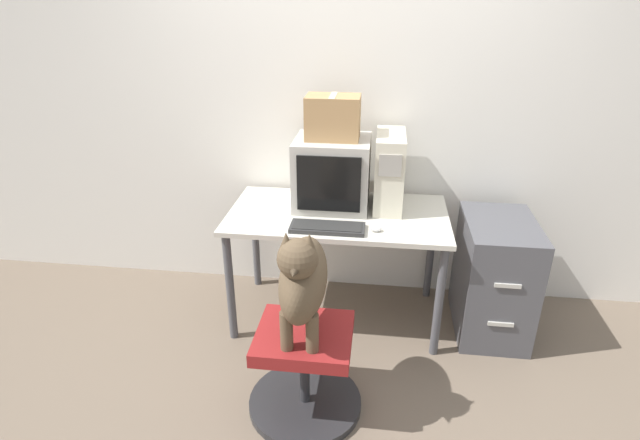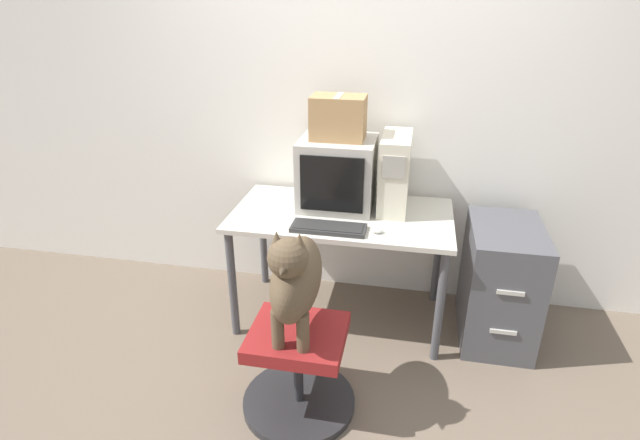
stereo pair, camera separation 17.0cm
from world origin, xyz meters
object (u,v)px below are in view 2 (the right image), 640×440
Objects in this scene: pc_tower at (395,172)px; office_chair at (298,370)px; filing_cabinet at (500,283)px; crt_monitor at (337,173)px; dog at (295,277)px; keyboard at (329,228)px; cardboard_box at (338,118)px.

pc_tower is 1.29m from office_chair.
crt_monitor is at bearing 173.52° from filing_cabinet.
filing_cabinet is at bearing 38.29° from dog.
crt_monitor is at bearing 87.89° from office_chair.
dog is (-0.00, -0.01, 0.56)m from office_chair.
pc_tower is 1.09× the size of keyboard.
pc_tower is 0.48m from cardboard_box.
crt_monitor reaches higher than filing_cabinet.
dog is at bearing -92.08° from crt_monitor.
crt_monitor is at bearing 87.92° from dog.
pc_tower reaches higher than crt_monitor.
pc_tower is 0.62× the size of filing_cabinet.
keyboard is 1.34× the size of cardboard_box.
office_chair is 1.86× the size of cardboard_box.
pc_tower is (0.35, 0.03, 0.02)m from crt_monitor.
cardboard_box is (-1.02, 0.12, 0.93)m from filing_cabinet.
filing_cabinet is at bearing 37.89° from office_chair.
keyboard is (0.01, -0.36, -0.20)m from crt_monitor.
office_chair is 1.35m from filing_cabinet.
filing_cabinet is (1.01, 0.24, -0.39)m from keyboard.
cardboard_box is at bearing 173.31° from filing_cabinet.
cardboard_box is at bearing 87.90° from office_chair.
keyboard is at bearing 85.40° from office_chair.
keyboard is 0.65m from cardboard_box.
filing_cabinet is at bearing -6.48° from crt_monitor.
cardboard_box reaches higher than crt_monitor.
crt_monitor reaches higher than office_chair.
cardboard_box reaches higher than keyboard.
keyboard is 0.71× the size of dog.
office_chair is 1.43m from cardboard_box.
crt_monitor is at bearing 91.92° from keyboard.
cardboard_box is (0.03, 0.96, 0.52)m from dog.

